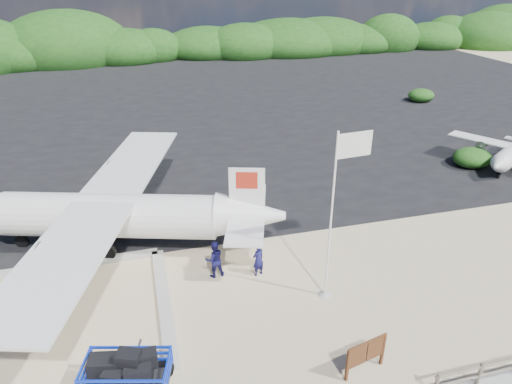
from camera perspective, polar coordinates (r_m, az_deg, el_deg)
ground at (r=17.99m, az=3.85°, el=-14.21°), size 160.00×160.00×0.00m
asphalt_apron at (r=44.68m, az=-8.67°, el=10.83°), size 90.00×50.00×0.04m
lagoon at (r=19.01m, az=-25.47°, el=-14.65°), size 9.00×7.00×0.40m
vegetation_band at (r=69.03m, az=-11.39°, el=16.04°), size 124.00×8.00×4.40m
flagpole at (r=18.72m, az=8.58°, el=-12.62°), size 1.41×0.69×6.81m
signboard at (r=16.11m, az=13.29°, el=-21.01°), size 1.60×0.51×1.32m
crew_a at (r=19.14m, az=0.28°, el=-8.46°), size 0.65×0.55×1.51m
crew_b at (r=19.13m, az=-5.24°, el=-8.35°), size 0.86×0.70×1.65m
aircraft_large at (r=44.08m, az=14.37°, el=10.11°), size 21.95×21.95×5.26m
aircraft_small at (r=51.12m, az=-17.73°, el=11.86°), size 9.04×9.04×2.37m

